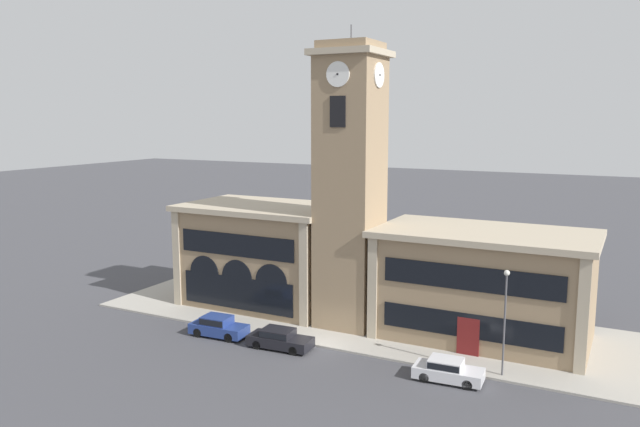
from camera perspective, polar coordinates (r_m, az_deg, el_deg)
name	(u,v)px	position (r m, az deg, el deg)	size (l,w,h in m)	color
ground_plane	(318,347)	(44.86, -0.20, -12.13)	(300.00, 300.00, 0.00)	#424247
sidewalk_kerb	(356,319)	(50.48, 3.33, -9.63)	(42.31, 13.30, 0.15)	#A39E93
clock_tower	(350,188)	(46.93, 2.77, 2.36)	(5.03, 5.03, 22.64)	#937A5B
town_hall_left_wing	(264,254)	(53.86, -5.15, -3.73)	(13.66, 8.89, 8.67)	#937A5B
town_hall_right_wing	(484,285)	(46.91, 14.73, -6.30)	(15.39, 8.89, 8.02)	#937A5B
parked_car_near	(218,326)	(47.31, -9.29, -10.10)	(4.39, 2.06, 1.52)	navy
parked_car_mid	(279,338)	(44.55, -3.73, -11.31)	(4.65, 2.10, 1.37)	black
parked_car_far	(447,370)	(40.11, 11.58, -13.81)	(4.30, 2.05, 1.39)	silver
street_lamp	(505,308)	(40.20, 16.57, -8.30)	(0.36, 0.36, 6.71)	#4C4C51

